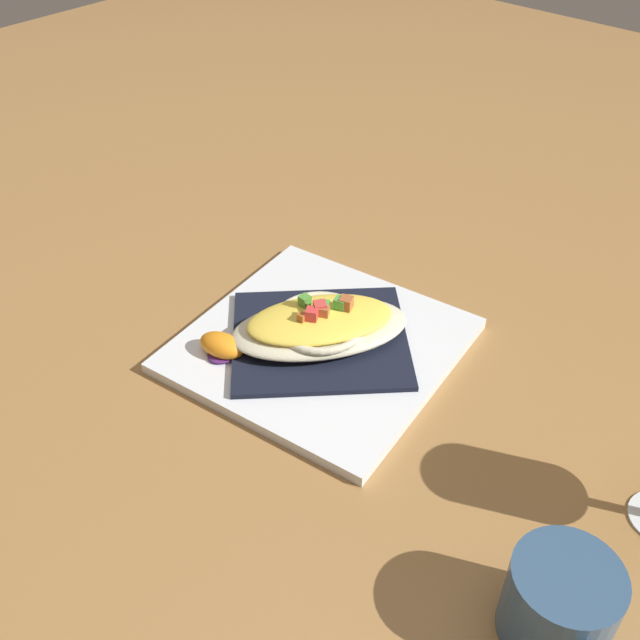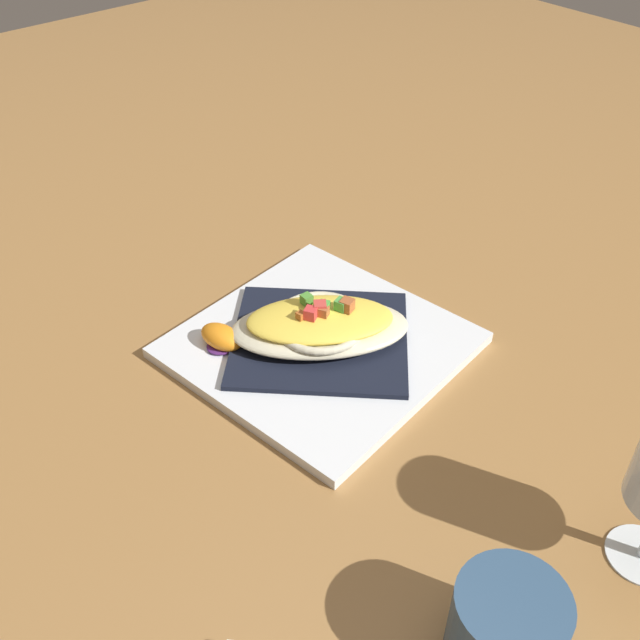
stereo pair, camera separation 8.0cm
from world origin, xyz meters
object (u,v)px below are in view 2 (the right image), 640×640
object	(u,v)px
coffee_mug	(505,634)
gratin_dish	(320,324)
orange_garnish	(223,338)
square_plate	(320,345)

from	to	relation	value
coffee_mug	gratin_dish	bearing A→B (deg)	-19.98
orange_garnish	coffee_mug	distance (m)	0.42
coffee_mug	orange_garnish	bearing A→B (deg)	-5.85
orange_garnish	coffee_mug	bearing A→B (deg)	174.15
gratin_dish	orange_garnish	xyz separation A→B (m)	(0.07, 0.09, -0.01)
square_plate	orange_garnish	xyz separation A→B (m)	(0.07, 0.09, 0.02)
square_plate	coffee_mug	size ratio (longest dim) A/B	2.85
gratin_dish	coffee_mug	xyz separation A→B (m)	(-0.36, 0.13, -0.00)
square_plate	orange_garnish	world-z (taller)	orange_garnish
orange_garnish	coffee_mug	world-z (taller)	coffee_mug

